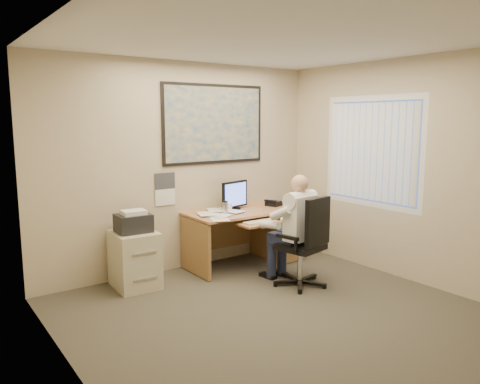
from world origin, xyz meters
TOP-DOWN VIEW (x-y plane):
  - room_shell at (0.00, 0.00)m, footprint 4.00×4.50m
  - desk at (1.06, 1.90)m, footprint 1.60×0.97m
  - world_map at (0.48, 2.23)m, footprint 1.56×0.03m
  - wall_calendar at (-0.27, 2.24)m, footprint 0.28×0.01m
  - window_blinds at (1.97, 0.80)m, footprint 0.06×1.40m
  - filing_cabinet at (-0.85, 1.91)m, footprint 0.50×0.59m
  - office_chair at (0.77, 0.78)m, footprint 0.76×0.76m
  - person at (0.78, 0.86)m, footprint 0.63×0.83m

SIDE VIEW (x-z plane):
  - office_chair at x=0.77m, z-range -0.23..0.86m
  - filing_cabinet at x=-0.85m, z-range -0.07..0.86m
  - desk at x=1.06m, z-range -0.12..1.01m
  - person at x=0.78m, z-range 0.00..1.33m
  - wall_calendar at x=-0.27m, z-range 0.87..1.29m
  - room_shell at x=0.00m, z-range 0.00..2.70m
  - window_blinds at x=1.97m, z-range 0.90..2.20m
  - world_map at x=0.48m, z-range 1.37..2.43m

